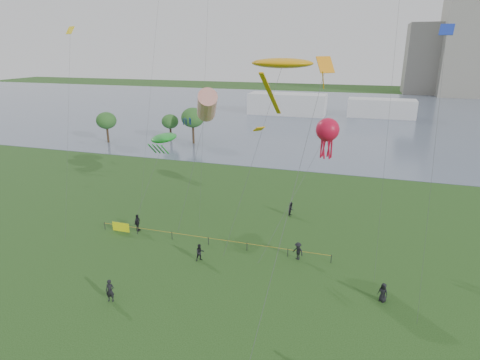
% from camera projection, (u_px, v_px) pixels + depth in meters
% --- Properties ---
extents(ground_plane, '(400.00, 400.00, 0.00)m').
position_uv_depth(ground_plane, '(197.00, 334.00, 27.57)').
color(ground_plane, '#193A12').
extents(lake, '(400.00, 120.00, 0.08)m').
position_uv_depth(lake, '(330.00, 114.00, 118.18)').
color(lake, slate).
rests_on(lake, ground_plane).
extents(building_mid, '(20.00, 20.00, 38.00)m').
position_uv_depth(building_mid, '(469.00, 46.00, 155.44)').
color(building_mid, gray).
rests_on(building_mid, ground_plane).
extents(building_low, '(16.00, 18.00, 28.00)m').
position_uv_depth(building_low, '(426.00, 59.00, 166.39)').
color(building_low, slate).
rests_on(building_low, ground_plane).
extents(pavilion_left, '(22.00, 8.00, 6.00)m').
position_uv_depth(pavilion_left, '(287.00, 104.00, 116.08)').
color(pavilion_left, silver).
rests_on(pavilion_left, ground_plane).
extents(pavilion_right, '(18.00, 7.00, 5.00)m').
position_uv_depth(pavilion_right, '(381.00, 108.00, 111.65)').
color(pavilion_right, silver).
rests_on(pavilion_right, ground_plane).
extents(trees, '(21.43, 9.68, 7.27)m').
position_uv_depth(trees, '(161.00, 119.00, 81.15)').
color(trees, '#332517').
rests_on(trees, ground_plane).
extents(fence, '(24.07, 0.07, 1.05)m').
position_uv_depth(fence, '(153.00, 232.00, 41.53)').
color(fence, black).
rests_on(fence, ground_plane).
extents(spectator_a, '(1.01, 1.00, 1.65)m').
position_uv_depth(spectator_a, '(200.00, 253.00, 36.79)').
color(spectator_a, black).
rests_on(spectator_a, ground_plane).
extents(spectator_b, '(1.27, 1.08, 1.71)m').
position_uv_depth(spectator_b, '(298.00, 251.00, 36.99)').
color(spectator_b, black).
rests_on(spectator_b, ground_plane).
extents(spectator_c, '(0.50, 1.11, 1.86)m').
position_uv_depth(spectator_c, '(137.00, 223.00, 42.76)').
color(spectator_c, black).
rests_on(spectator_c, ground_plane).
extents(spectator_d, '(0.91, 0.81, 1.56)m').
position_uv_depth(spectator_d, '(383.00, 292.00, 30.89)').
color(spectator_d, black).
rests_on(spectator_d, ground_plane).
extents(spectator_f, '(0.75, 0.58, 1.84)m').
position_uv_depth(spectator_f, '(110.00, 291.00, 30.86)').
color(spectator_f, black).
rests_on(spectator_f, ground_plane).
extents(spectator_g, '(0.70, 0.86, 1.66)m').
position_uv_depth(spectator_g, '(291.00, 209.00, 46.67)').
color(spectator_g, black).
rests_on(spectator_g, ground_plane).
extents(kite_stingray, '(6.82, 10.24, 17.82)m').
position_uv_depth(kite_stingray, '(282.00, 64.00, 36.04)').
color(kite_stingray, '#3F3F42').
extents(kite_windsock, '(4.37, 6.64, 14.96)m').
position_uv_depth(kite_windsock, '(207.00, 105.00, 41.89)').
color(kite_windsock, '#3F3F42').
extents(kite_creature, '(2.51, 10.35, 8.88)m').
position_uv_depth(kite_creature, '(164.00, 138.00, 47.86)').
color(kite_creature, '#3F3F42').
extents(kite_octopus, '(5.83, 10.06, 12.11)m').
position_uv_depth(kite_octopus, '(328.00, 130.00, 39.87)').
color(kite_octopus, '#3F3F42').
extents(kite_delta, '(2.94, 13.93, 18.15)m').
position_uv_depth(kite_delta, '(321.00, 83.00, 27.82)').
color(kite_delta, '#3F3F42').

